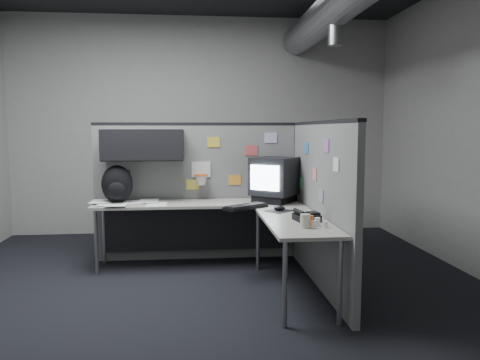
{
  "coord_description": "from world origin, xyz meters",
  "views": [
    {
      "loc": [
        -0.13,
        -4.25,
        1.54
      ],
      "look_at": [
        0.32,
        0.35,
        1.05
      ],
      "focal_mm": 35.0,
      "sensor_mm": 36.0,
      "label": 1
    }
  ],
  "objects": [
    {
      "name": "room",
      "position": [
        0.56,
        0.0,
        2.1
      ],
      "size": [
        5.62,
        5.62,
        3.22
      ],
      "color": "black",
      "rests_on": "ground"
    },
    {
      "name": "partition_back",
      "position": [
        -0.25,
        1.23,
        1.0
      ],
      "size": [
        2.44,
        0.42,
        1.63
      ],
      "color": "slate",
      "rests_on": "ground"
    },
    {
      "name": "partition_right",
      "position": [
        1.1,
        0.22,
        0.82
      ],
      "size": [
        0.07,
        2.23,
        1.63
      ],
      "color": "slate",
      "rests_on": "ground"
    },
    {
      "name": "desk",
      "position": [
        0.15,
        0.7,
        0.61
      ],
      "size": [
        2.31,
        2.11,
        0.73
      ],
      "color": "#9E9A8F",
      "rests_on": "ground"
    },
    {
      "name": "monitor",
      "position": [
        0.77,
        0.92,
        0.99
      ],
      "size": [
        0.62,
        0.62,
        0.51
      ],
      "rotation": [
        0.0,
        0.0,
        0.13
      ],
      "color": "black",
      "rests_on": "desk"
    },
    {
      "name": "keyboard",
      "position": [
        0.4,
        0.51,
        0.75
      ],
      "size": [
        0.5,
        0.43,
        0.04
      ],
      "rotation": [
        0.0,
        0.0,
        -0.15
      ],
      "color": "black",
      "rests_on": "desk"
    },
    {
      "name": "mouse",
      "position": [
        0.72,
        0.33,
        0.75
      ],
      "size": [
        0.32,
        0.31,
        0.05
      ],
      "rotation": [
        0.0,
        0.0,
        -0.09
      ],
      "color": "black",
      "rests_on": "desk"
    },
    {
      "name": "phone",
      "position": [
        0.87,
        -0.19,
        0.77
      ],
      "size": [
        0.23,
        0.25,
        0.1
      ],
      "rotation": [
        0.0,
        0.0,
        0.0
      ],
      "color": "black",
      "rests_on": "desk"
    },
    {
      "name": "bottles",
      "position": [
        0.88,
        -0.46,
        0.77
      ],
      "size": [
        0.15,
        0.16,
        0.09
      ],
      "rotation": [
        0.0,
        0.0,
        0.24
      ],
      "color": "silver",
      "rests_on": "desk"
    },
    {
      "name": "cup",
      "position": [
        0.78,
        -0.49,
        0.79
      ],
      "size": [
        0.1,
        0.1,
        0.12
      ],
      "primitive_type": "cylinder",
      "rotation": [
        0.0,
        0.0,
        0.29
      ],
      "color": "#BBB7A5",
      "rests_on": "desk"
    },
    {
      "name": "papers",
      "position": [
        -0.87,
        0.97,
        0.74
      ],
      "size": [
        0.85,
        0.56,
        0.02
      ],
      "rotation": [
        0.0,
        0.0,
        0.01
      ],
      "color": "white",
      "rests_on": "desk"
    },
    {
      "name": "backpack",
      "position": [
        -0.99,
        1.01,
        0.94
      ],
      "size": [
        0.4,
        0.38,
        0.42
      ],
      "rotation": [
        0.0,
        0.0,
        -0.24
      ],
      "color": "black",
      "rests_on": "desk"
    }
  ]
}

